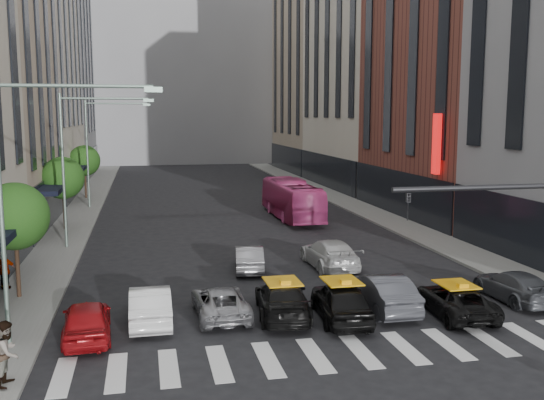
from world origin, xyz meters
TOP-DOWN VIEW (x-y plane):
  - ground at (0.00, 0.00)m, footprint 160.00×160.00m
  - sidewalk_left at (-11.50, 30.00)m, footprint 3.00×96.00m
  - sidewalk_right at (11.50, 30.00)m, footprint 3.00×96.00m
  - building_left_c at (-17.00, 46.00)m, footprint 8.00×20.00m
  - building_left_d at (-17.00, 65.00)m, footprint 8.00×18.00m
  - building_right_b at (17.00, 27.00)m, footprint 8.00×18.00m
  - building_right_c at (17.00, 46.00)m, footprint 8.00×20.00m
  - building_right_d at (17.00, 65.00)m, footprint 8.00×18.00m
  - building_far at (0.00, 85.00)m, footprint 30.00×10.00m
  - tree_near at (-11.80, 10.00)m, footprint 2.88×2.88m
  - tree_mid at (-11.80, 26.00)m, footprint 2.88×2.88m
  - tree_far at (-11.80, 42.00)m, footprint 2.88×2.88m
  - streetlamp_near at (-10.04, 4.00)m, footprint 5.38×0.25m
  - streetlamp_mid at (-10.04, 20.00)m, footprint 5.38×0.25m
  - streetlamp_far at (-10.04, 36.00)m, footprint 5.38×0.25m
  - liberty_sign at (12.60, 20.00)m, footprint 0.30×0.70m
  - car_red at (-8.53, 4.63)m, footprint 1.89×4.20m
  - car_white_front at (-6.31, 5.89)m, footprint 1.55×4.40m
  - car_silver at (-3.58, 6.03)m, footprint 2.08×4.37m
  - taxi_left at (-1.19, 5.52)m, footprint 2.56×5.06m
  - taxi_center at (0.95, 4.66)m, footprint 2.25×4.67m
  - car_grey_mid at (2.98, 5.51)m, footprint 1.61×4.61m
  - taxi_right at (5.57, 4.24)m, footprint 2.43×4.63m
  - car_grey_curb at (9.00, 5.49)m, footprint 1.87×4.48m
  - car_row2_left at (-1.25, 12.84)m, footprint 1.92×4.14m
  - car_row2_right at (2.96, 12.56)m, footprint 2.20×5.18m
  - bus at (4.65, 27.69)m, footprint 2.58×10.56m
  - pedestrian_near at (-10.40, 0.94)m, footprint 0.86×1.03m
  - pedestrian_far at (-12.60, 11.31)m, footprint 1.05×0.51m

SIDE VIEW (x-z plane):
  - ground at x=0.00m, z-range 0.00..0.00m
  - sidewalk_left at x=-11.50m, z-range 0.00..0.15m
  - sidewalk_right at x=11.50m, z-range 0.00..0.15m
  - car_silver at x=-3.58m, z-range 0.00..1.20m
  - taxi_right at x=5.57m, z-range 0.00..1.24m
  - car_grey_curb at x=9.00m, z-range 0.00..1.29m
  - car_row2_left at x=-1.25m, z-range 0.00..1.31m
  - car_red at x=-8.53m, z-range 0.00..1.40m
  - taxi_left at x=-1.19m, z-range 0.00..1.41m
  - car_white_front at x=-6.31m, z-range 0.00..1.45m
  - car_row2_right at x=2.96m, z-range 0.00..1.49m
  - car_grey_mid at x=2.98m, z-range 0.00..1.52m
  - taxi_center at x=0.95m, z-range 0.00..1.54m
  - pedestrian_far at x=-12.60m, z-range 0.15..1.89m
  - pedestrian_near at x=-10.40m, z-range 0.15..2.06m
  - bus at x=4.65m, z-range 0.00..2.93m
  - tree_near at x=-11.80m, z-range 1.18..6.13m
  - tree_mid at x=-11.80m, z-range 1.18..6.13m
  - tree_far at x=-11.80m, z-range 1.18..6.13m
  - streetlamp_near at x=-10.04m, z-range 1.40..10.40m
  - streetlamp_mid at x=-10.04m, z-range 1.40..10.40m
  - streetlamp_far at x=-10.04m, z-range 1.40..10.40m
  - liberty_sign at x=12.60m, z-range 4.00..8.00m
  - building_right_b at x=17.00m, z-range 0.00..26.00m
  - building_right_d at x=17.00m, z-range 0.00..28.00m
  - building_left_d at x=-17.00m, z-range 0.00..30.00m
  - building_left_c at x=-17.00m, z-range 0.00..36.00m
  - building_far at x=0.00m, z-range 0.00..36.00m
  - building_right_c at x=17.00m, z-range 0.00..40.00m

